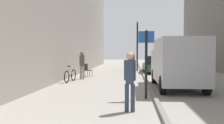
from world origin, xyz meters
TOP-DOWN VIEW (x-y plane):
  - ground_plane at (0.00, 12.00)m, footprint 80.00×80.00m
  - kerb_strip at (1.58, 12.00)m, footprint 0.16×40.00m
  - pedestrian_main_foreground at (0.80, 21.28)m, footprint 0.33×0.25m
  - pedestrian_mid_block at (-2.55, 12.00)m, footprint 0.35×0.26m
  - pedestrian_far_crossing at (0.66, 3.97)m, footprint 0.35×0.23m
  - delivery_van at (2.90, 8.68)m, footprint 2.07×5.02m
  - parked_car at (2.63, 17.36)m, footprint 1.90×4.23m
  - street_sign_post at (1.26, 5.99)m, footprint 0.60×0.10m
  - lamp_post at (1.18, 19.02)m, footprint 0.28×0.28m
  - bicycle_leaning at (-2.96, 10.62)m, footprint 0.27×1.76m
  - cafe_chair_near_window at (-2.51, 13.61)m, footprint 0.55×0.55m

SIDE VIEW (x-z plane):
  - ground_plane at x=0.00m, z-range 0.00..0.00m
  - kerb_strip at x=1.58m, z-range 0.00..0.12m
  - bicycle_leaning at x=-2.96m, z-range -0.11..0.87m
  - cafe_chair_near_window at x=-2.51m, z-range 0.08..1.02m
  - parked_car at x=2.63m, z-range -0.01..1.44m
  - pedestrian_main_foreground at x=0.80m, z-range 0.13..1.86m
  - pedestrian_far_crossing at x=0.66m, z-range 0.14..1.91m
  - pedestrian_mid_block at x=-2.55m, z-range 0.14..1.96m
  - delivery_van at x=2.90m, z-range 0.09..2.49m
  - street_sign_post at x=1.26m, z-range 0.25..2.85m
  - lamp_post at x=1.18m, z-range 0.34..5.10m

